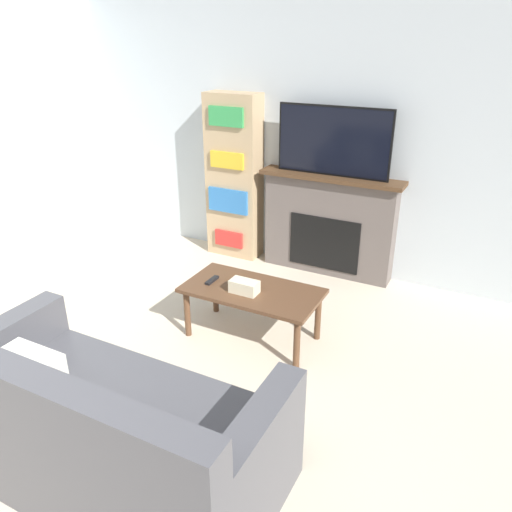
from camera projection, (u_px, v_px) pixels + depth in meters
The scene contains 8 objects.
wall_back at pixel (312, 135), 4.88m from camera, with size 6.35×0.06×2.70m.
fireplace at pixel (329, 224), 4.99m from camera, with size 1.41×0.28×1.02m.
tv at pixel (333, 141), 4.63m from camera, with size 1.10×0.03×0.65m.
couch at pixel (106, 432), 2.69m from camera, with size 1.88×0.93×0.91m.
coffee_table at pixel (252, 295), 3.92m from camera, with size 1.08×0.55×0.44m.
tissue_box at pixel (244, 287), 3.83m from camera, with size 0.22×0.12×0.10m.
remote_control at pixel (212, 280), 4.01m from camera, with size 0.04×0.15×0.02m.
bookshelf at pixel (234, 178), 5.27m from camera, with size 0.57×0.29×1.73m.
Camera 1 is at (1.77, -0.71, 2.28)m, focal length 35.00 mm.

